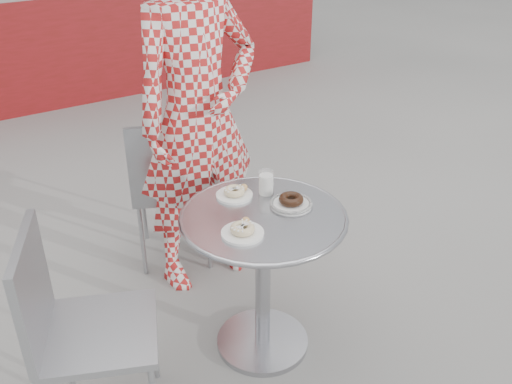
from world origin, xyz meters
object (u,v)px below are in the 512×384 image
seated_person (198,115)px  milk_cup (266,183)px  bistro_table (263,250)px  plate_far (235,193)px  plate_checker (291,202)px  chair_far (174,214)px  chair_left (102,368)px  plate_near (243,230)px

seated_person → milk_cup: (0.06, -0.52, -0.16)m
bistro_table → plate_far: bearing=95.0°
bistro_table → plate_far: size_ratio=4.43×
plate_far → milk_cup: size_ratio=1.48×
plate_checker → plate_far: bearing=128.9°
chair_far → seated_person: seated_person is taller
chair_left → seated_person: (0.80, 0.67, 0.65)m
chair_far → plate_checker: bearing=124.0°
chair_left → milk_cup: (0.86, 0.16, 0.49)m
plate_near → milk_cup: size_ratio=1.56×
plate_near → plate_far: bearing=64.9°
milk_cup → plate_near: bearing=-139.1°
bistro_table → chair_left: (-0.75, -0.01, -0.27)m
plate_far → plate_checker: size_ratio=0.88×
chair_far → plate_far: bearing=113.7°
plate_near → plate_checker: (0.29, 0.08, -0.00)m
plate_far → milk_cup: 0.14m
chair_far → seated_person: 0.69m
chair_far → chair_left: (-0.73, -0.89, 0.00)m
plate_checker → chair_far: bearing=100.2°
plate_far → plate_near: bearing=-115.1°
seated_person → plate_checker: size_ratio=10.07×
chair_far → plate_near: 1.07m
chair_far → chair_left: chair_left is taller
plate_far → plate_checker: (0.16, -0.20, -0.00)m
bistro_table → chair_left: chair_left is taller
chair_far → seated_person: bearing=131.0°
chair_left → seated_person: size_ratio=0.48×
bistro_table → plate_near: bearing=-152.6°
plate_checker → milk_cup: milk_cup is taller
chair_far → plate_checker: (0.16, -0.88, 0.45)m
bistro_table → seated_person: bearing=85.5°
bistro_table → plate_near: size_ratio=4.22×
bistro_table → plate_checker: 0.24m
plate_far → plate_near: size_ratio=0.95×
chair_far → seated_person: (0.07, -0.22, 0.65)m
bistro_table → milk_cup: size_ratio=6.58×
plate_far → milk_cup: (0.13, -0.05, 0.03)m
seated_person → bistro_table: bearing=-98.7°
chair_far → chair_left: 1.16m
plate_far → plate_near: plate_near is taller
plate_near → seated_person: bearing=75.0°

